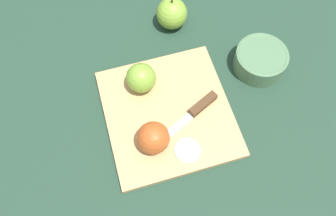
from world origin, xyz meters
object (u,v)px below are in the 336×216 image
apple_whole (172,14)px  bowl (260,60)px  apple_half_left (141,78)px  knife (200,107)px  apple_half_right (153,138)px

apple_whole → bowl: (0.22, 0.15, -0.01)m
apple_half_left → apple_whole: 0.22m
knife → apple_whole: 0.28m
apple_half_left → apple_whole: (-0.16, 0.15, -0.01)m
apple_half_left → knife: 0.16m
apple_half_left → bowl: apple_half_left is taller
apple_half_left → apple_half_right: same height
apple_half_right → bowl: size_ratio=0.56×
bowl → apple_half_right: bearing=-74.8°
apple_half_right → knife: size_ratio=0.47×
apple_half_right → apple_whole: (-0.31, 0.18, -0.01)m
apple_half_left → bowl: 0.31m
apple_whole → bowl: size_ratio=0.73×
apple_half_left → bowl: bearing=121.4°
apple_half_right → apple_half_left: bearing=32.9°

